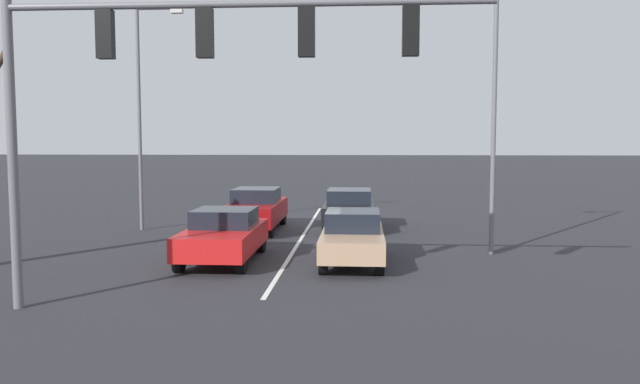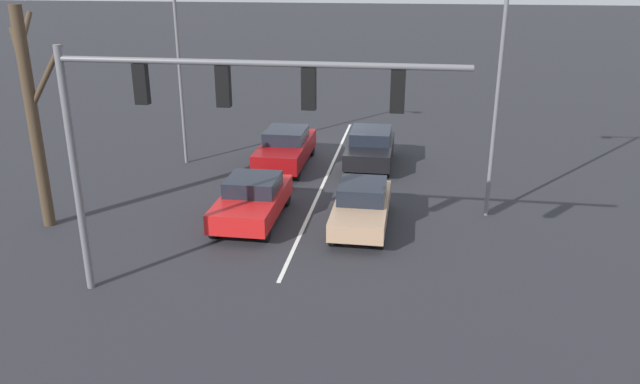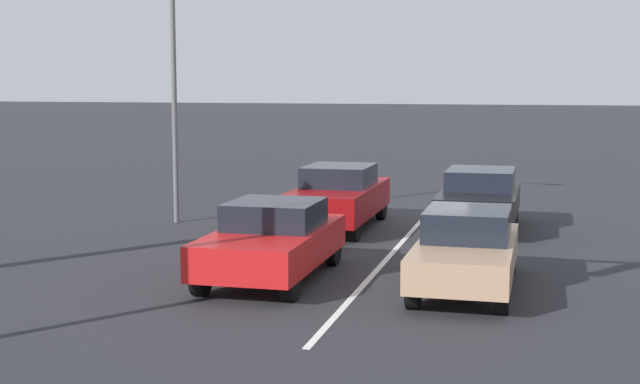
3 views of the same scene
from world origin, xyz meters
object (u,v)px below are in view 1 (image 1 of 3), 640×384
Objects in this scene: car_tan_leftlane_front at (353,236)px; traffic_signal_gantry at (174,65)px; car_red_midlane_front at (224,235)px; street_lamp_right_shoulder at (144,103)px; street_lamp_left_shoulder at (489,93)px; car_maroon_midlane_second at (256,209)px; car_black_leftlane_second at (349,208)px.

car_tan_leftlane_front is 0.45× the size of traffic_signal_gantry.
traffic_signal_gantry reaches higher than car_red_midlane_front.
car_tan_leftlane_front is 0.51× the size of street_lamp_right_shoulder.
street_lamp_left_shoulder reaches higher than car_tan_leftlane_front.
traffic_signal_gantry reaches higher than car_maroon_midlane_second.
car_tan_leftlane_front is 3.67m from car_red_midlane_front.
car_red_midlane_front is 8.43m from street_lamp_right_shoulder.
car_red_midlane_front is 1.00× the size of car_black_leftlane_second.
street_lamp_right_shoulder is (8.03, -5.88, 4.11)m from car_tan_leftlane_front.
car_maroon_midlane_second is 9.82m from street_lamp_left_shoulder.
street_lamp_right_shoulder reaches higher than car_red_midlane_front.
street_lamp_left_shoulder is (-4.02, -1.63, 4.10)m from car_tan_leftlane_front.
car_maroon_midlane_second is at bearing -177.93° from street_lamp_right_shoulder.
street_lamp_left_shoulder is at bearing -137.28° from traffic_signal_gantry.
car_black_leftlane_second is at bearing -50.25° from street_lamp_left_shoulder.
street_lamp_right_shoulder reaches higher than traffic_signal_gantry.
car_red_midlane_front reaches higher than car_tan_leftlane_front.
car_maroon_midlane_second is (0.12, -6.09, 0.07)m from car_red_midlane_front.
car_maroon_midlane_second reaches higher than car_tan_leftlane_front.
car_black_leftlane_second is at bearing -116.62° from car_red_midlane_front.
car_tan_leftlane_front is 1.01× the size of car_red_midlane_front.
street_lamp_left_shoulder is at bearing 160.60° from street_lamp_right_shoulder.
traffic_signal_gantry is 12.04m from street_lamp_right_shoulder.
traffic_signal_gantry is (-0.35, 11.29, 4.08)m from car_maroon_midlane_second.
traffic_signal_gantry reaches higher than car_black_leftlane_second.
car_black_leftlane_second is at bearing -104.87° from traffic_signal_gantry.
car_red_midlane_front is at bearing 63.38° from car_black_leftlane_second.
car_tan_leftlane_front is 7.54m from traffic_signal_gantry.
car_red_midlane_front is 6.09m from car_maroon_midlane_second.
traffic_signal_gantry is at bearing 91.78° from car_maroon_midlane_second.
car_black_leftlane_second is (0.25, -6.76, 0.06)m from car_tan_leftlane_front.
street_lamp_left_shoulder is at bearing -167.59° from car_red_midlane_front.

